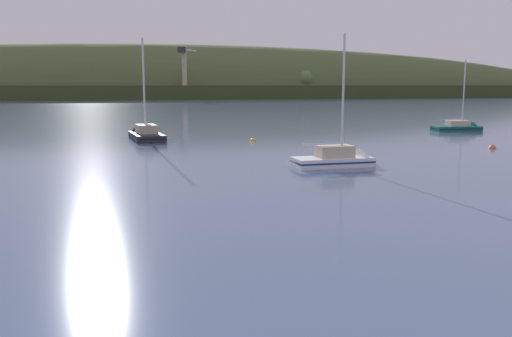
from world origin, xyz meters
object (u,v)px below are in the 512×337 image
at_px(sailboat_outer_reach, 462,129).
at_px(mooring_buoy_midchannel, 492,149).
at_px(sailboat_far_left, 145,137).
at_px(mooring_buoy_foreground, 253,141).
at_px(dockside_crane, 185,74).
at_px(sailboat_midwater_white, 342,162).

height_order(sailboat_outer_reach, mooring_buoy_midchannel, sailboat_outer_reach).
bearing_deg(mooring_buoy_midchannel, sailboat_far_left, 157.96).
distance_m(mooring_buoy_foreground, mooring_buoy_midchannel, 25.22).
relative_size(dockside_crane, sailboat_midwater_white, 1.99).
bearing_deg(sailboat_far_left, sailboat_midwater_white, -156.96).
xyz_separation_m(sailboat_outer_reach, mooring_buoy_midchannel, (-7.40, -19.68, -0.21)).
bearing_deg(sailboat_outer_reach, sailboat_far_left, -175.73).
relative_size(sailboat_far_left, sailboat_outer_reach, 1.21).
relative_size(dockside_crane, mooring_buoy_midchannel, 28.03).
bearing_deg(sailboat_far_left, sailboat_outer_reach, -95.30).
xyz_separation_m(dockside_crane, sailboat_far_left, (-5.54, -172.15, -10.68)).
relative_size(sailboat_midwater_white, mooring_buoy_foreground, 15.59).
distance_m(sailboat_far_left, sailboat_outer_reach, 42.89).
relative_size(dockside_crane, sailboat_outer_reach, 2.08).
distance_m(dockside_crane, sailboat_far_left, 172.57).
bearing_deg(mooring_buoy_midchannel, dockside_crane, 99.02).
bearing_deg(sailboat_midwater_white, sailboat_outer_reach, 40.58).
height_order(sailboat_midwater_white, mooring_buoy_midchannel, sailboat_midwater_white).
relative_size(sailboat_far_left, mooring_buoy_foreground, 18.05).
relative_size(mooring_buoy_foreground, mooring_buoy_midchannel, 0.90).
xyz_separation_m(dockside_crane, mooring_buoy_foreground, (6.75, -175.70, -10.97)).
height_order(dockside_crane, sailboat_far_left, dockside_crane).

